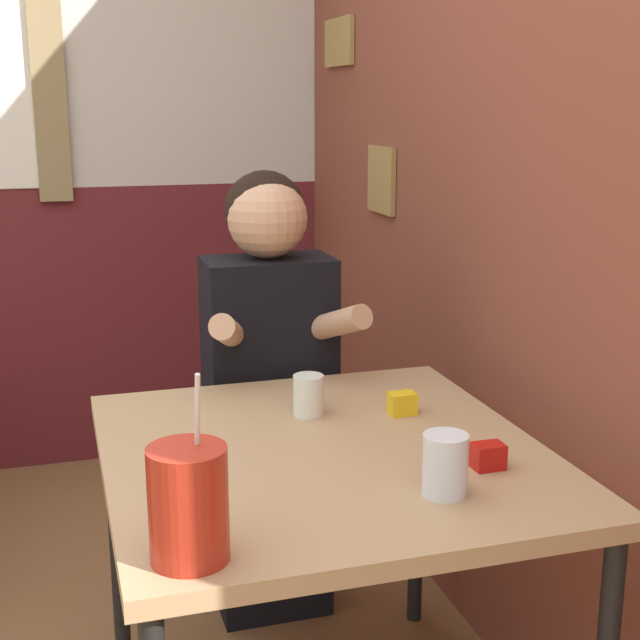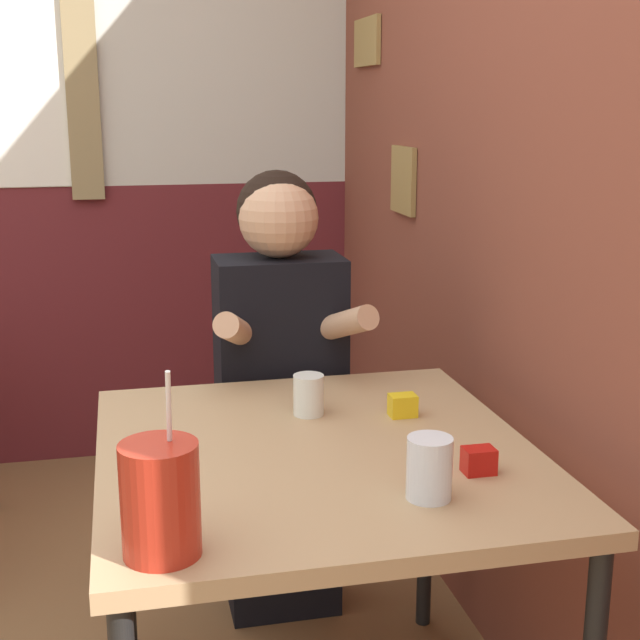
{
  "view_description": "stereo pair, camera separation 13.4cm",
  "coord_description": "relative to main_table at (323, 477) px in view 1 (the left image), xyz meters",
  "views": [
    {
      "loc": [
        0.22,
        -1.29,
        1.41
      ],
      "look_at": [
        0.77,
        0.53,
        0.95
      ],
      "focal_mm": 50.0,
      "sensor_mm": 36.0,
      "label": 1
    },
    {
      "loc": [
        0.35,
        -1.33,
        1.41
      ],
      "look_at": [
        0.77,
        0.53,
        0.95
      ],
      "focal_mm": 50.0,
      "sensor_mm": 36.0,
      "label": 2
    }
  ],
  "objects": [
    {
      "name": "person_seated",
      "position": [
        0.04,
        0.61,
        -0.0
      ],
      "size": [
        0.42,
        0.41,
        1.24
      ],
      "color": "black",
      "rests_on": "ground_plane"
    },
    {
      "name": "glass_near_pitcher",
      "position": [
        0.14,
        -0.28,
        0.12
      ],
      "size": [
        0.08,
        0.08,
        0.11
      ],
      "color": "silver",
      "rests_on": "main_table"
    },
    {
      "name": "cocktail_pitcher",
      "position": [
        -0.33,
        -0.38,
        0.16
      ],
      "size": [
        0.12,
        0.12,
        0.3
      ],
      "color": "#B22819",
      "rests_on": "main_table"
    },
    {
      "name": "condiment_ketchup",
      "position": [
        0.27,
        -0.19,
        0.09
      ],
      "size": [
        0.06,
        0.04,
        0.05
      ],
      "color": "#B7140F",
      "rests_on": "main_table"
    },
    {
      "name": "condiment_mustard",
      "position": [
        0.23,
        0.14,
        0.09
      ],
      "size": [
        0.06,
        0.04,
        0.05
      ],
      "color": "yellow",
      "rests_on": "main_table"
    },
    {
      "name": "main_table",
      "position": [
        0.0,
        0.0,
        0.0
      ],
      "size": [
        0.88,
        0.95,
        0.73
      ],
      "color": "tan",
      "rests_on": "ground_plane"
    },
    {
      "name": "glass_center",
      "position": [
        0.03,
        0.2,
        0.11
      ],
      "size": [
        0.07,
        0.07,
        0.09
      ],
      "color": "silver",
      "rests_on": "main_table"
    },
    {
      "name": "brick_wall_right",
      "position": [
        0.57,
        0.77,
        0.69
      ],
      "size": [
        0.08,
        4.21,
        2.7
      ],
      "color": "brown",
      "rests_on": "ground_plane"
    }
  ]
}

